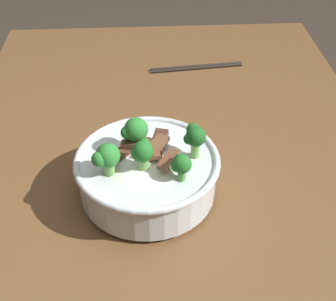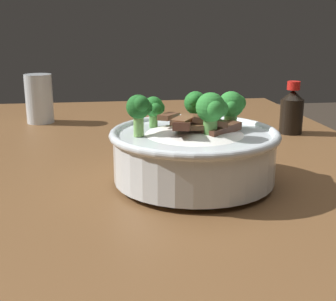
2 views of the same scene
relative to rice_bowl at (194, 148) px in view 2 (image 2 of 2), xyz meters
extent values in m
cube|color=brown|center=(-0.04, -0.05, -0.08)|extent=(1.45, 0.85, 0.05)
cube|color=brown|center=(-0.68, -0.39, -0.47)|extent=(0.08, 0.08, 0.73)
cube|color=brown|center=(-0.68, 0.30, -0.47)|extent=(0.08, 0.08, 0.73)
cylinder|color=silver|center=(0.00, 0.00, -0.05)|extent=(0.11, 0.11, 0.01)
cylinder|color=silver|center=(0.00, 0.00, -0.01)|extent=(0.23, 0.23, 0.07)
torus|color=silver|center=(0.00, 0.00, 0.02)|extent=(0.25, 0.25, 0.01)
ellipsoid|color=white|center=(0.00, 0.00, 0.00)|extent=(0.19, 0.19, 0.05)
cube|color=brown|center=(-0.02, -0.03, 0.04)|extent=(0.05, 0.04, 0.01)
cube|color=#4C2B1E|center=(0.03, -0.02, 0.04)|extent=(0.06, 0.04, 0.02)
cube|color=brown|center=(0.01, -0.02, 0.05)|extent=(0.06, 0.05, 0.01)
cube|color=brown|center=(0.01, -0.01, 0.04)|extent=(0.06, 0.03, 0.01)
cube|color=brown|center=(0.02, 0.02, 0.04)|extent=(0.02, 0.05, 0.02)
cube|color=#563323|center=(0.01, 0.04, 0.03)|extent=(0.06, 0.07, 0.01)
cylinder|color=#7AB256|center=(0.01, -0.08, 0.04)|extent=(0.01, 0.01, 0.03)
sphere|color=#1E6023|center=(0.01, -0.08, 0.06)|extent=(0.03, 0.03, 0.03)
sphere|color=#1E6023|center=(0.02, -0.08, 0.07)|extent=(0.02, 0.02, 0.02)
sphere|color=#1E6023|center=(0.00, -0.07, 0.06)|extent=(0.02, 0.02, 0.02)
cylinder|color=#7AB256|center=(-0.03, 0.01, 0.04)|extent=(0.02, 0.02, 0.03)
sphere|color=#237028|center=(-0.03, 0.01, 0.06)|extent=(0.03, 0.03, 0.03)
sphere|color=#237028|center=(-0.01, 0.00, 0.07)|extent=(0.02, 0.02, 0.02)
sphere|color=#237028|center=(-0.03, 0.01, 0.06)|extent=(0.02, 0.02, 0.02)
cylinder|color=#5B9947|center=(-0.05, -0.05, 0.03)|extent=(0.01, 0.01, 0.02)
sphere|color=#237028|center=(-0.05, -0.05, 0.05)|extent=(0.03, 0.03, 0.03)
sphere|color=#237028|center=(-0.04, -0.05, 0.05)|extent=(0.02, 0.02, 0.02)
sphere|color=#237028|center=(-0.05, -0.04, 0.05)|extent=(0.02, 0.02, 0.02)
cylinder|color=#6BA84C|center=(-0.03, 0.06, 0.03)|extent=(0.02, 0.02, 0.02)
sphere|color=#2D8433|center=(-0.03, 0.06, 0.06)|extent=(0.04, 0.04, 0.04)
sphere|color=#2D8433|center=(-0.01, 0.06, 0.06)|extent=(0.02, 0.02, 0.02)
sphere|color=#2D8433|center=(-0.04, 0.07, 0.06)|extent=(0.03, 0.03, 0.03)
cylinder|color=#5B9947|center=(0.03, 0.02, 0.04)|extent=(0.02, 0.02, 0.03)
sphere|color=#2D8433|center=(0.03, 0.02, 0.07)|extent=(0.04, 0.04, 0.04)
sphere|color=#2D8433|center=(0.04, 0.02, 0.07)|extent=(0.02, 0.02, 0.02)
sphere|color=#2D8433|center=(0.03, 0.03, 0.06)|extent=(0.02, 0.02, 0.02)
cylinder|color=white|center=(-0.48, -0.28, -0.05)|extent=(0.06, 0.06, 0.00)
cylinder|color=white|center=(-0.48, -0.28, 0.00)|extent=(0.06, 0.06, 0.11)
cylinder|color=silver|center=(-0.48, -0.28, -0.01)|extent=(0.05, 0.05, 0.09)
cylinder|color=black|center=(-0.29, 0.27, -0.02)|extent=(0.05, 0.05, 0.07)
cone|color=black|center=(-0.29, 0.27, 0.03)|extent=(0.04, 0.04, 0.02)
cylinder|color=red|center=(-0.29, 0.27, 0.05)|extent=(0.03, 0.03, 0.02)
camera|label=1|loc=(-0.59, 0.00, 0.52)|focal=49.58mm
camera|label=2|loc=(0.62, -0.12, 0.17)|focal=48.39mm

